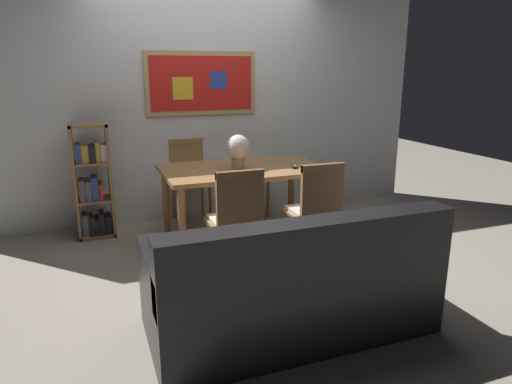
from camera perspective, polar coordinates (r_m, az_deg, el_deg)
The scene contains 12 objects.
ground_plane at distance 4.25m, azimuth -1.14°, elevation -7.82°, with size 12.00×12.00×0.00m, color gray.
wall_back_with_painting at distance 5.21m, azimuth -6.26°, elevation 11.14°, with size 5.20×0.14×2.60m.
dining_table at distance 4.46m, azimuth -1.55°, elevation 1.99°, with size 1.56×0.95×0.73m.
dining_chair_near_left at distance 3.65m, azimuth -2.48°, elevation -2.75°, with size 0.40×0.41×0.91m.
dining_chair_near_right at distance 3.92m, azimuth 7.48°, elevation -1.59°, with size 0.40×0.41×0.91m.
dining_chair_far_right at distance 5.35m, azimuth -1.17°, elevation 3.02°, with size 0.40×0.41×0.91m.
dining_chair_far_left at distance 5.13m, azimuth -8.39°, elevation 2.34°, with size 0.40×0.41×0.91m.
leather_couch at distance 2.97m, azimuth 4.52°, elevation -11.80°, with size 1.80×0.84×0.84m.
bookshelf at distance 4.84m, azimuth -19.69°, elevation 0.79°, with size 0.36×0.28×1.15m.
potted_ivy at distance 5.64m, azimuth 7.78°, elevation 0.72°, with size 0.36×0.36×0.59m.
flower_vase at distance 4.37m, azimuth -2.27°, elevation 5.44°, with size 0.24×0.23×0.32m.
tv_remote at distance 4.45m, azimuth 4.83°, elevation 3.21°, with size 0.10×0.16×0.02m.
Camera 1 is at (-1.30, -3.69, 1.65)m, focal length 32.04 mm.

